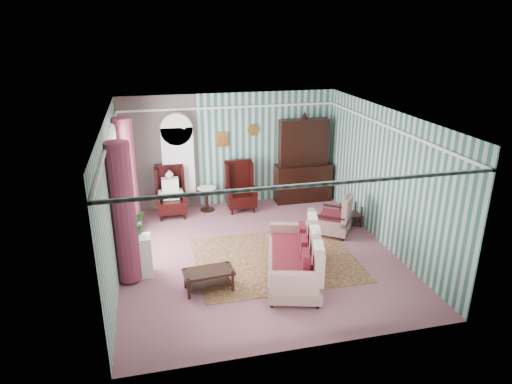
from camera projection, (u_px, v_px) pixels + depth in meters
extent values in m
plane|color=#995963|center=(258.00, 254.00, 9.48)|extent=(6.00, 6.00, 0.00)
cube|color=#356158|center=(230.00, 150.00, 11.71)|extent=(5.50, 0.02, 2.90)
cube|color=#356158|center=(309.00, 261.00, 6.24)|extent=(5.50, 0.02, 2.90)
cube|color=#356158|center=(112.00, 200.00, 8.38)|extent=(0.02, 6.00, 2.90)
cube|color=#356158|center=(385.00, 178.00, 9.57)|extent=(0.02, 6.00, 2.90)
cube|color=silver|center=(258.00, 115.00, 8.47)|extent=(5.50, 6.00, 0.02)
cube|color=#8F485E|center=(159.00, 154.00, 11.31)|extent=(1.90, 0.01, 2.90)
cube|color=white|center=(258.00, 134.00, 8.59)|extent=(5.50, 6.00, 0.05)
cube|color=white|center=(115.00, 185.00, 8.90)|extent=(0.04, 1.50, 1.90)
cylinder|color=maroon|center=(123.00, 214.00, 8.05)|extent=(0.44, 0.44, 2.60)
cylinder|color=maroon|center=(127.00, 177.00, 9.96)|extent=(0.44, 0.44, 2.60)
cube|color=#CE8236|center=(223.00, 139.00, 11.54)|extent=(0.30, 0.03, 0.38)
cube|color=white|center=(179.00, 168.00, 11.39)|extent=(0.80, 0.28, 2.24)
cube|color=black|center=(304.00, 158.00, 11.96)|extent=(1.50, 0.56, 2.36)
cube|color=black|center=(171.00, 192.00, 11.15)|extent=(0.76, 0.80, 1.25)
cube|color=black|center=(241.00, 187.00, 11.53)|extent=(0.76, 0.80, 1.25)
cylinder|color=black|center=(207.00, 199.00, 11.60)|extent=(0.50, 0.50, 0.60)
cube|color=black|center=(350.00, 215.00, 10.74)|extent=(0.45, 0.38, 0.54)
cube|color=silver|center=(137.00, 257.00, 8.55)|extent=(0.55, 0.35, 0.80)
cube|color=#4E1A1A|center=(275.00, 259.00, 9.27)|extent=(3.20, 2.60, 0.01)
cube|color=beige|center=(293.00, 258.00, 8.41)|extent=(1.57, 2.29, 0.90)
cube|color=#BFB094|center=(334.00, 215.00, 10.25)|extent=(1.07, 1.08, 0.93)
cube|color=black|center=(209.00, 280.00, 8.16)|extent=(0.93, 0.53, 0.38)
imported|color=#21561A|center=(132.00, 230.00, 8.21)|extent=(0.45, 0.42, 0.41)
imported|color=#184E19|center=(138.00, 223.00, 8.48)|extent=(0.28, 0.24, 0.45)
imported|color=#19511C|center=(129.00, 226.00, 8.40)|extent=(0.25, 0.25, 0.39)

